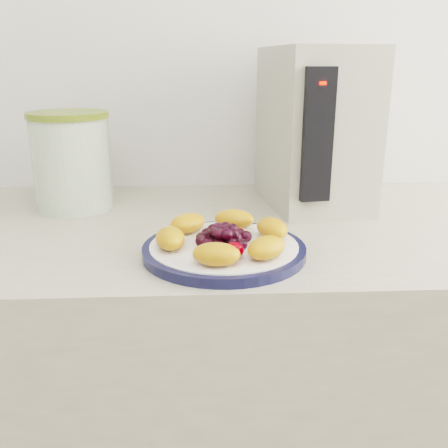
{
  "coord_description": "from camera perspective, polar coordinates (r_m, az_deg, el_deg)",
  "views": [
    {
      "loc": [
        0.04,
        0.32,
        1.18
      ],
      "look_at": [
        0.08,
        1.04,
        0.95
      ],
      "focal_mm": 40.0,
      "sensor_mm": 36.0,
      "label": 1
    }
  ],
  "objects": [
    {
      "name": "canister",
      "position": [
        1.04,
        -16.96,
        6.56
      ],
      "size": [
        0.2,
        0.2,
        0.18
      ],
      "primitive_type": "cylinder",
      "rotation": [
        0.0,
        0.0,
        -0.4
      ],
      "color": "#305F0F",
      "rests_on": "counter"
    },
    {
      "name": "fruit_plate",
      "position": [
        0.76,
        -0.0,
        -1.3
      ],
      "size": [
        0.22,
        0.22,
        0.03
      ],
      "color": "orange",
      "rests_on": "plate_face"
    },
    {
      "name": "appliance_led",
      "position": [
        0.88,
        11.22,
        15.52
      ],
      "size": [
        0.01,
        0.01,
        0.01
      ],
      "primitive_type": "cube",
      "rotation": [
        0.0,
        0.0,
        0.14
      ],
      "color": "#FF0C05",
      "rests_on": "appliance_panel"
    },
    {
      "name": "appliance_panel",
      "position": [
        0.9,
        10.64,
        9.85
      ],
      "size": [
        0.06,
        0.03,
        0.23
      ],
      "primitive_type": "cube",
      "rotation": [
        0.0,
        0.0,
        0.14
      ],
      "color": "black",
      "rests_on": "appliance_body"
    },
    {
      "name": "appliance_body",
      "position": [
        1.03,
        10.35,
        10.65
      ],
      "size": [
        0.21,
        0.27,
        0.31
      ],
      "primitive_type": "cube",
      "rotation": [
        0.0,
        0.0,
        0.14
      ],
      "color": "#A9A794",
      "rests_on": "counter"
    },
    {
      "name": "cabinet_face",
      "position": [
        1.16,
        -4.48,
        -23.04
      ],
      "size": [
        3.48,
        0.58,
        0.84
      ],
      "primitive_type": "cube",
      "color": "brown",
      "rests_on": "floor"
    },
    {
      "name": "plate_face",
      "position": [
        0.77,
        0.0,
        -2.94
      ],
      "size": [
        0.23,
        0.23,
        0.02
      ],
      "primitive_type": "cylinder",
      "color": "white",
      "rests_on": "counter"
    },
    {
      "name": "wall_back",
      "position": [
        1.19,
        -5.2,
        23.54
      ],
      "size": [
        3.5,
        0.02,
        2.6
      ],
      "primitive_type": "cube",
      "color": "silver",
      "rests_on": "floor"
    },
    {
      "name": "counter",
      "position": [
        1.14,
        -4.52,
        -21.9
      ],
      "size": [
        3.5,
        0.6,
        0.9
      ],
      "primitive_type": "cube",
      "color": "#B5AD97",
      "rests_on": "floor"
    },
    {
      "name": "plate_rim",
      "position": [
        0.77,
        0.0,
        -3.01
      ],
      "size": [
        0.25,
        0.25,
        0.01
      ],
      "primitive_type": "cylinder",
      "color": "#14183A",
      "rests_on": "counter"
    },
    {
      "name": "canister_lid",
      "position": [
        1.03,
        -17.46,
        11.81
      ],
      "size": [
        0.21,
        0.21,
        0.01
      ],
      "primitive_type": "cylinder",
      "rotation": [
        0.0,
        0.0,
        -0.4
      ],
      "color": "olive",
      "rests_on": "canister"
    }
  ]
}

